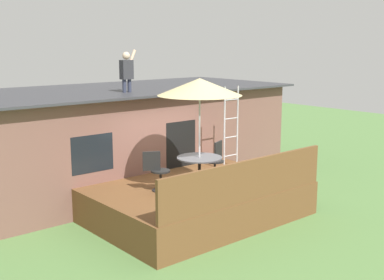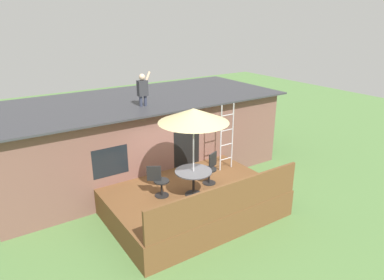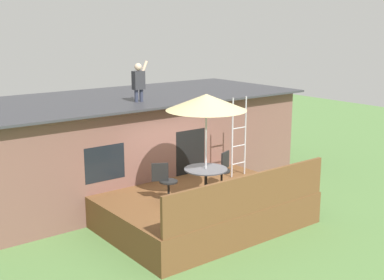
# 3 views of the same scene
# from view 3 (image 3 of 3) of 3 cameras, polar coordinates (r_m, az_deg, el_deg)

# --- Properties ---
(ground_plane) EXTENTS (40.00, 40.00, 0.00)m
(ground_plane) POSITION_cam_3_polar(r_m,az_deg,el_deg) (12.92, 1.26, -9.44)
(ground_plane) COLOR #567F42
(house) EXTENTS (10.50, 4.50, 2.83)m
(house) POSITION_cam_3_polar(r_m,az_deg,el_deg) (15.32, -7.19, -0.34)
(house) COLOR brown
(house) RESTS_ON ground
(deck) EXTENTS (4.85, 3.40, 0.80)m
(deck) POSITION_cam_3_polar(r_m,az_deg,el_deg) (12.77, 1.27, -7.78)
(deck) COLOR brown
(deck) RESTS_ON ground
(deck_railing) EXTENTS (4.75, 0.08, 0.90)m
(deck_railing) POSITION_cam_3_polar(r_m,az_deg,el_deg) (11.32, 6.57, -6.07)
(deck_railing) COLOR brown
(deck_railing) RESTS_ON deck
(patio_table) EXTENTS (1.04, 1.04, 0.74)m
(patio_table) POSITION_cam_3_polar(r_m,az_deg,el_deg) (12.16, 1.57, -3.96)
(patio_table) COLOR black
(patio_table) RESTS_ON deck
(patio_umbrella) EXTENTS (1.90, 1.90, 2.54)m
(patio_umbrella) POSITION_cam_3_polar(r_m,az_deg,el_deg) (11.76, 1.62, 4.27)
(patio_umbrella) COLOR silver
(patio_umbrella) RESTS_ON deck
(step_ladder) EXTENTS (0.52, 0.04, 2.20)m
(step_ladder) POSITION_cam_3_polar(r_m,az_deg,el_deg) (13.90, 5.30, 0.35)
(step_ladder) COLOR silver
(step_ladder) RESTS_ON deck
(person_figure) EXTENTS (0.47, 0.20, 1.11)m
(person_figure) POSITION_cam_3_polar(r_m,az_deg,el_deg) (13.90, -6.02, 6.79)
(person_figure) COLOR #33384C
(person_figure) RESTS_ON house
(patio_chair_left) EXTENTS (0.58, 0.44, 0.92)m
(patio_chair_left) POSITION_cam_3_polar(r_m,az_deg,el_deg) (12.09, -3.01, -4.72)
(patio_chair_left) COLOR black
(patio_chair_left) RESTS_ON deck
(patio_chair_right) EXTENTS (0.60, 0.44, 0.92)m
(patio_chair_right) POSITION_cam_3_polar(r_m,az_deg,el_deg) (13.00, 3.50, -3.44)
(patio_chair_right) COLOR black
(patio_chair_right) RESTS_ON deck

